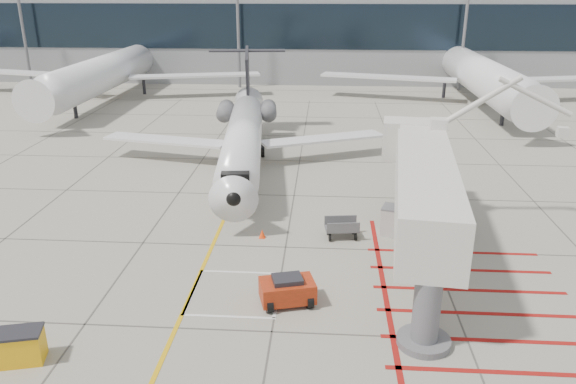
# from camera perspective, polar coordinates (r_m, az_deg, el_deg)

# --- Properties ---
(ground_plane) EXTENTS (260.00, 260.00, 0.00)m
(ground_plane) POSITION_cam_1_polar(r_m,az_deg,el_deg) (27.45, -0.86, -9.30)
(ground_plane) COLOR gray
(ground_plane) RESTS_ON ground
(regional_jet) EXTENTS (26.71, 32.26, 7.86)m
(regional_jet) POSITION_cam_1_polar(r_m,az_deg,el_deg) (41.04, -4.76, 6.73)
(regional_jet) COLOR white
(regional_jet) RESTS_ON ground_plane
(jet_bridge) EXTENTS (10.88, 19.49, 7.44)m
(jet_bridge) POSITION_cam_1_polar(r_m,az_deg,el_deg) (27.92, 13.67, -0.92)
(jet_bridge) COLOR silver
(jet_bridge) RESTS_ON ground_plane
(pushback_tug) EXTENTS (2.73, 2.09, 1.41)m
(pushback_tug) POSITION_cam_1_polar(r_m,az_deg,el_deg) (25.59, -0.07, -9.86)
(pushback_tug) COLOR #A42B0F
(pushback_tug) RESTS_ON ground_plane
(spill_bin) EXTENTS (1.76, 1.38, 1.34)m
(spill_bin) POSITION_cam_1_polar(r_m,az_deg,el_deg) (24.33, -25.43, -13.95)
(spill_bin) COLOR #EAA80D
(spill_bin) RESTS_ON ground_plane
(baggage_cart) EXTENTS (1.99, 1.41, 1.17)m
(baggage_cart) POSITION_cam_1_polar(r_m,az_deg,el_deg) (32.04, 5.48, -3.65)
(baggage_cart) COLOR #525357
(baggage_cart) RESTS_ON ground_plane
(ground_power_unit) EXTENTS (2.40, 1.80, 1.69)m
(ground_power_unit) POSITION_cam_1_polar(r_m,az_deg,el_deg) (32.72, 11.38, -2.96)
(ground_power_unit) COLOR #BAB6B1
(ground_power_unit) RESTS_ON ground_plane
(cone_nose) EXTENTS (0.36, 0.36, 0.51)m
(cone_nose) POSITION_cam_1_polar(r_m,az_deg,el_deg) (32.02, -2.64, -4.24)
(cone_nose) COLOR #FF400D
(cone_nose) RESTS_ON ground_plane
(cone_side) EXTENTS (0.34, 0.34, 0.47)m
(cone_side) POSITION_cam_1_polar(r_m,az_deg,el_deg) (33.57, 6.20, -3.17)
(cone_side) COLOR #EB5C0C
(cone_side) RESTS_ON ground_plane
(terminal_building) EXTENTS (180.00, 28.00, 14.00)m
(terminal_building) POSITION_cam_1_polar(r_m,az_deg,el_deg) (94.31, 9.10, 16.19)
(terminal_building) COLOR gray
(terminal_building) RESTS_ON ground_plane
(terminal_glass_band) EXTENTS (180.00, 0.10, 6.00)m
(terminal_glass_band) POSITION_cam_1_polar(r_m,az_deg,el_deg) (80.29, 9.99, 16.15)
(terminal_glass_band) COLOR black
(terminal_glass_band) RESTS_ON ground_plane
(bg_aircraft_b) EXTENTS (36.55, 40.62, 12.18)m
(bg_aircraft_b) POSITION_cam_1_polar(r_m,az_deg,el_deg) (75.07, -17.51, 13.80)
(bg_aircraft_b) COLOR silver
(bg_aircraft_b) RESTS_ON ground_plane
(bg_aircraft_c) EXTENTS (37.25, 41.39, 12.42)m
(bg_aircraft_c) POSITION_cam_1_polar(r_m,az_deg,el_deg) (72.39, 18.75, 13.54)
(bg_aircraft_c) COLOR silver
(bg_aircraft_c) RESTS_ON ground_plane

